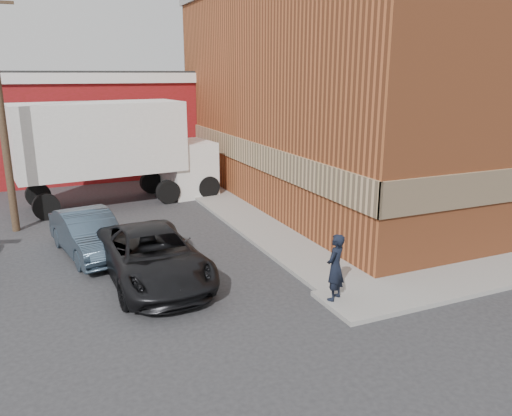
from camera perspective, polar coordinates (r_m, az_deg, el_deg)
name	(u,v)px	position (r m, az deg, el deg)	size (l,w,h in m)	color
ground	(327,292)	(13.21, 8.16, -9.51)	(90.00, 90.00, 0.00)	#28282B
brick_building	(387,91)	(24.30, 14.71, 12.79)	(14.25, 18.25, 9.36)	#A3502A
sidewalk_west	(227,206)	(21.11, -3.30, 0.25)	(1.80, 18.00, 0.12)	gray
warehouse	(45,123)	(30.26, -22.99, 8.91)	(16.30, 8.30, 5.60)	maroon
man	(335,267)	(12.26, 9.05, -6.70)	(0.61, 0.40, 1.67)	black
sedan	(89,234)	(16.26, -18.55, -2.80)	(1.45, 4.17, 1.37)	#334555
suv_a	(152,256)	(13.81, -11.76, -5.37)	(2.37, 5.14, 1.43)	black
box_truck	(120,146)	(22.17, -15.25, 6.90)	(9.02, 3.58, 4.33)	white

